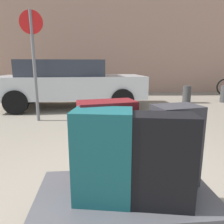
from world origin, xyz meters
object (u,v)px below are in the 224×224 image
object	(u,v)px
suitcase_charcoal_rear_right	(175,146)
luggage_cart	(125,200)
bollard_kerb_near	(187,94)
parked_car	(70,82)
suitcase_teal_rear_left	(103,156)
no_parking_sign	(34,55)
suitcase_maroon_front_right	(107,142)
suitcase_black_stacked_top	(161,161)

from	to	relation	value
suitcase_charcoal_rear_right	luggage_cart	bearing A→B (deg)	-179.39
suitcase_charcoal_rear_right	bollard_kerb_near	world-z (taller)	suitcase_charcoal_rear_right
parked_car	suitcase_charcoal_rear_right	bearing A→B (deg)	-75.03
suitcase_charcoal_rear_right	parked_car	size ratio (longest dim) A/B	0.15
suitcase_teal_rear_left	no_parking_sign	distance (m)	3.93
suitcase_maroon_front_right	bollard_kerb_near	bearing A→B (deg)	48.84
bollard_kerb_near	parked_car	bearing A→B (deg)	-174.61
suitcase_teal_rear_left	suitcase_maroon_front_right	distance (m)	0.24
parked_car	no_parking_sign	size ratio (longest dim) A/B	1.81
suitcase_charcoal_rear_right	suitcase_maroon_front_right	world-z (taller)	suitcase_maroon_front_right
suitcase_charcoal_rear_right	bollard_kerb_near	bearing A→B (deg)	53.14
suitcase_teal_rear_left	parked_car	bearing A→B (deg)	108.74
parked_car	suitcase_teal_rear_left	bearing A→B (deg)	-81.46
suitcase_maroon_front_right	suitcase_teal_rear_left	bearing A→B (deg)	-111.83
suitcase_teal_rear_left	bollard_kerb_near	size ratio (longest dim) A/B	1.11
suitcase_maroon_front_right	no_parking_sign	size ratio (longest dim) A/B	0.28
luggage_cart	no_parking_sign	distance (m)	4.03
luggage_cart	suitcase_charcoal_rear_right	size ratio (longest dim) A/B	2.07
suitcase_charcoal_rear_right	suitcase_maroon_front_right	distance (m)	0.53
parked_car	bollard_kerb_near	distance (m)	3.94
suitcase_maroon_front_right	parked_car	bearing A→B (deg)	88.04
suitcase_charcoal_rear_right	parked_car	world-z (taller)	parked_car
parked_car	no_parking_sign	distance (m)	1.89
suitcase_charcoal_rear_right	no_parking_sign	xyz separation A→B (m)	(-1.94, 3.43, 0.84)
suitcase_black_stacked_top	suitcase_teal_rear_left	bearing A→B (deg)	177.01
no_parking_sign	parked_car	bearing A→B (deg)	70.48
bollard_kerb_near	suitcase_maroon_front_right	bearing A→B (deg)	-119.78
luggage_cart	suitcase_charcoal_rear_right	bearing A→B (deg)	12.42
luggage_cart	suitcase_black_stacked_top	bearing A→B (deg)	-37.55
luggage_cart	suitcase_maroon_front_right	bearing A→B (deg)	128.08
parked_car	suitcase_black_stacked_top	bearing A→B (deg)	-77.64
luggage_cart	suitcase_charcoal_rear_right	distance (m)	0.57
suitcase_teal_rear_left	parked_car	distance (m)	5.29
luggage_cart	suitcase_maroon_front_right	size ratio (longest dim) A/B	1.98
suitcase_maroon_front_right	no_parking_sign	distance (m)	3.73
luggage_cart	suitcase_black_stacked_top	xyz separation A→B (m)	(0.21, -0.16, 0.39)
suitcase_black_stacked_top	no_parking_sign	world-z (taller)	no_parking_sign
suitcase_black_stacked_top	no_parking_sign	size ratio (longest dim) A/B	0.26
suitcase_teal_rear_left	parked_car	world-z (taller)	parked_car
suitcase_teal_rear_left	parked_car	size ratio (longest dim) A/B	0.15
suitcase_maroon_front_right	suitcase_black_stacked_top	size ratio (longest dim) A/B	1.06
parked_car	luggage_cart	bearing A→B (deg)	-79.49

